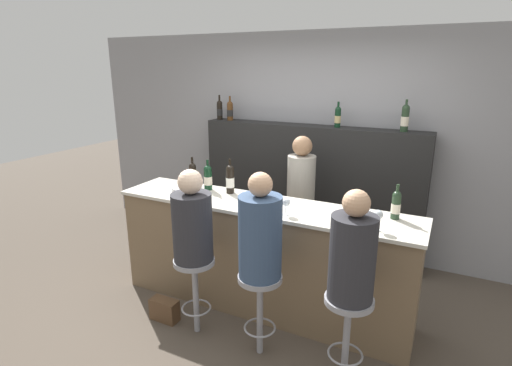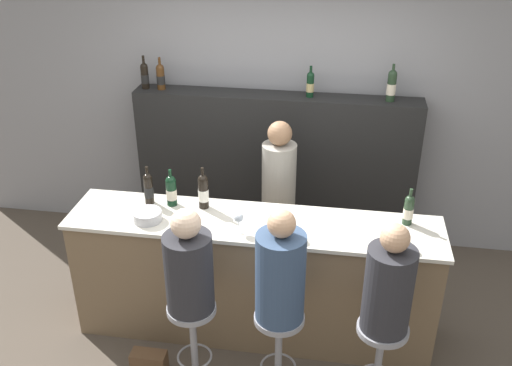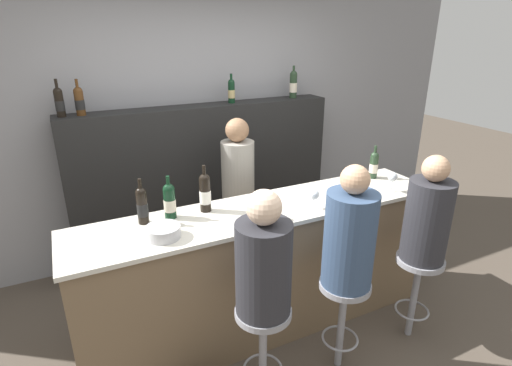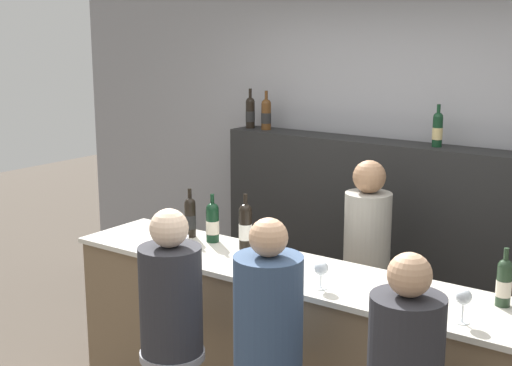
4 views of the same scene
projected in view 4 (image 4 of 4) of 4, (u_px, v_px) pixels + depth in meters
name	position (u px, v px, depth m)	size (l,w,h in m)	color
wall_back	(407.00, 174.00, 5.05)	(6.40, 0.05, 2.60)	gray
bar_counter	(288.00, 355.00, 4.01)	(2.78, 0.58, 1.03)	brown
back_bar_cabinet	(390.00, 252.00, 4.99)	(2.60, 0.28, 1.56)	black
wine_bottle_counter_0	(190.00, 217.00, 4.46)	(0.07, 0.07, 0.31)	black
wine_bottle_counter_1	(213.00, 222.00, 4.36)	(0.08, 0.08, 0.30)	black
wine_bottle_counter_2	(245.00, 226.00, 4.21)	(0.08, 0.08, 0.34)	black
wine_bottle_counter_3	(504.00, 282.00, 3.36)	(0.07, 0.07, 0.29)	#233823
wine_bottle_backbar_0	(250.00, 112.00, 5.48)	(0.07, 0.07, 0.30)	black
wine_bottle_backbar_1	(266.00, 114.00, 5.40)	(0.08, 0.08, 0.30)	#4C2D14
wine_bottle_backbar_2	(438.00, 129.00, 4.62)	(0.07, 0.07, 0.28)	black
wine_glass_0	(261.00, 253.00, 3.79)	(0.07, 0.07, 0.16)	silver
wine_glass_1	(321.00, 269.00, 3.58)	(0.07, 0.07, 0.14)	silver
wine_glass_2	(463.00, 298.00, 3.16)	(0.07, 0.07, 0.16)	silver
metal_bowl	(171.00, 242.00, 4.24)	(0.21, 0.21, 0.08)	#B7B7BC
guest_seated_left	(171.00, 292.00, 3.62)	(0.32, 0.32, 0.76)	#28282D
guest_seated_middle	(268.00, 315.00, 3.27)	(0.32, 0.32, 0.81)	#334766
guest_seated_right	(406.00, 357.00, 2.89)	(0.31, 0.31, 0.77)	#28282D
bartender	(365.00, 287.00, 4.49)	(0.29, 0.29, 1.53)	gray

